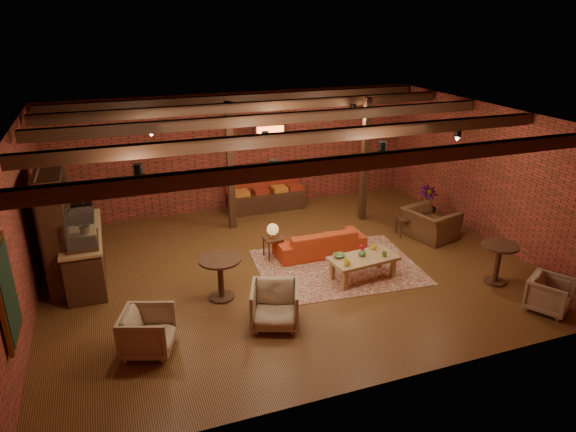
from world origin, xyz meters
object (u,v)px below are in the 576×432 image
object	(u,v)px
sofa	(320,242)
side_table_book	(406,219)
side_table_lamp	(273,232)
armchair_b	(275,304)
armchair_far	(550,293)
plant_tall	(430,169)
armchair_right	(431,219)
coffee_table	(363,259)
round_table_left	(220,271)
round_table_right	(498,257)
armchair_a	(148,330)

from	to	relation	value
sofa	side_table_book	xyz separation A→B (m)	(2.41, 0.26, 0.12)
side_table_lamp	side_table_book	xyz separation A→B (m)	(3.47, 0.10, -0.20)
side_table_lamp	armchair_b	distance (m)	2.68
armchair_far	plant_tall	world-z (taller)	plant_tall
armchair_b	armchair_right	bearing A→B (deg)	46.19
coffee_table	armchair_far	bearing A→B (deg)	-40.63
sofa	coffee_table	bearing A→B (deg)	104.82
round_table_left	side_table_book	xyz separation A→B (m)	(4.96, 1.43, -0.15)
armchair_b	sofa	bearing A→B (deg)	72.42
side_table_lamp	round_table_left	bearing A→B (deg)	-138.19
sofa	round_table_right	world-z (taller)	round_table_right
side_table_lamp	plant_tall	size ratio (longest dim) A/B	0.29
armchair_b	side_table_book	distance (m)	5.03
armchair_a	armchair_b	size ratio (longest dim) A/B	0.95
side_table_lamp	armchair_right	bearing A→B (deg)	-4.03
side_table_lamp	round_table_left	xyz separation A→B (m)	(-1.49, -1.33, -0.05)
armchair_far	plant_tall	xyz separation A→B (m)	(0.39, 4.51, 1.07)
sofa	plant_tall	bearing A→B (deg)	-165.89
sofa	armchair_right	distance (m)	2.88
coffee_table	round_table_right	world-z (taller)	round_table_right
sofa	side_table_lamp	xyz separation A→B (m)	(-1.06, 0.17, 0.33)
side_table_book	armchair_b	bearing A→B (deg)	-148.36
round_table_right	plant_tall	size ratio (longest dim) A/B	0.30
coffee_table	side_table_lamp	size ratio (longest dim) A/B	1.79
armchair_a	plant_tall	xyz separation A→B (m)	(7.44, 3.27, 1.02)
armchair_b	armchair_far	world-z (taller)	armchair_b
sofa	armchair_far	world-z (taller)	armchair_far
coffee_table	armchair_right	size ratio (longest dim) A/B	1.29
round_table_left	armchair_b	bearing A→B (deg)	-60.59
side_table_lamp	round_table_right	world-z (taller)	round_table_right
side_table_lamp	round_table_left	size ratio (longest dim) A/B	0.97
side_table_book	sofa	bearing A→B (deg)	-173.76
coffee_table	armchair_right	distance (m)	2.80
sofa	coffee_table	size ratio (longest dim) A/B	1.39
plant_tall	side_table_lamp	bearing A→B (deg)	-171.15
side_table_lamp	armchair_b	xyz separation A→B (m)	(-0.81, -2.54, -0.20)
round_table_right	armchair_far	world-z (taller)	round_table_right
side_table_lamp	armchair_a	xyz separation A→B (m)	(-2.97, -2.57, -0.22)
armchair_far	plant_tall	size ratio (longest dim) A/B	0.25
armchair_b	armchair_right	distance (m)	5.25
sofa	armchair_a	xyz separation A→B (m)	(-4.04, -2.40, 0.10)
side_table_book	coffee_table	bearing A→B (deg)	-141.35
armchair_a	armchair_far	bearing A→B (deg)	-80.50
coffee_table	plant_tall	bearing A→B (deg)	36.34
coffee_table	sofa	bearing A→B (deg)	104.95
side_table_lamp	armchair_right	world-z (taller)	armchair_right
armchair_b	armchair_far	distance (m)	5.05
sofa	plant_tall	size ratio (longest dim) A/B	0.71
coffee_table	armchair_b	bearing A→B (deg)	-155.85
side_table_lamp	armchair_a	distance (m)	3.94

